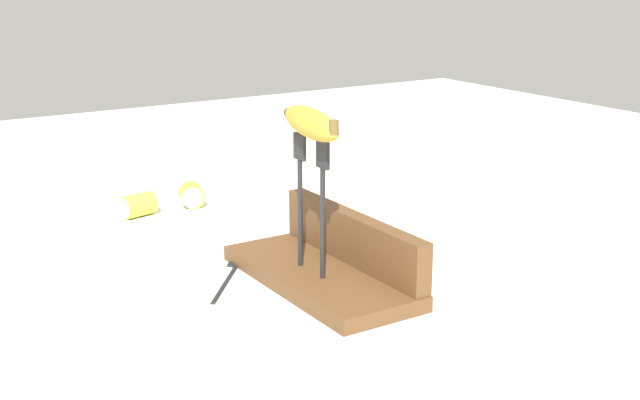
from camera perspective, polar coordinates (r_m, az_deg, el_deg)
ground_plane at (r=1.19m, az=-0.00°, el=-5.65°), size 3.00×3.00×0.00m
wooden_board at (r=1.18m, az=-0.00°, el=-5.16°), size 0.32×0.14×0.02m
board_backstop at (r=1.20m, az=2.27°, el=-2.58°), size 0.31×0.03×0.07m
fork_stand_center at (r=1.14m, az=-0.60°, el=0.49°), size 0.08×0.01×0.19m
banana_raised_center at (r=1.11m, az=-0.62°, el=5.20°), size 0.18×0.08×0.04m
fork_fallen_near at (r=1.23m, az=-5.96°, el=-4.81°), size 0.14×0.12×0.01m
banana_chunk_near at (r=1.52m, az=-12.15°, el=-0.35°), size 0.05×0.07×0.04m
banana_chunk_far at (r=1.56m, az=-8.58°, el=0.33°), size 0.05×0.05×0.04m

